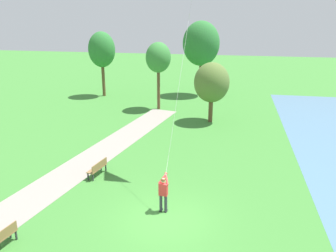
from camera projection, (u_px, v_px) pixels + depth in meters
The scene contains 9 objects.
ground_plane at pixel (165, 219), 16.10m from camera, with size 120.00×120.00×0.00m, color #3D7F33.
walkway_path at pixel (52, 186), 19.09m from camera, with size 2.40×32.00×0.02m, color gray.
person_kite_flyer at pixel (163, 191), 16.38m from camera, with size 0.52×0.62×1.83m.
park_bench_near_walkway at pixel (1, 238), 13.93m from camera, with size 0.73×1.56×0.88m.
park_bench_far_walkway at pixel (98, 167), 20.09m from camera, with size 0.73×1.56×0.88m.
tree_lakeside_far at pixel (201, 44), 37.31m from camera, with size 3.89×3.42×7.89m.
tree_behind_path at pixel (158, 58), 32.14m from camera, with size 2.28×2.60×6.23m.
tree_horizon_far at pixel (212, 83), 28.86m from camera, with size 2.89×2.93×4.99m.
tree_treeline_right at pixel (102, 50), 37.12m from camera, with size 2.83×2.60×6.83m.
Camera 1 is at (2.62, -13.69, 9.11)m, focal length 37.86 mm.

